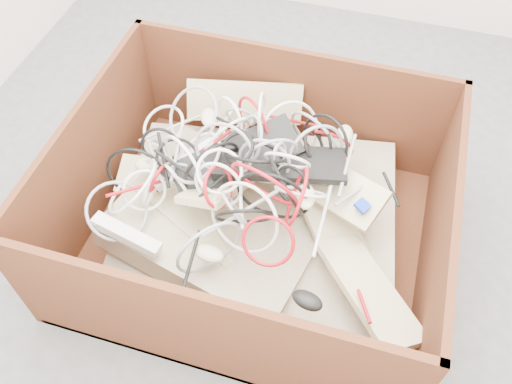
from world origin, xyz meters
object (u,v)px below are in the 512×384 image
(power_strip_right, at_px, (126,235))
(vga_plug, at_px, (362,206))
(cardboard_box, at_px, (250,222))
(power_strip_left, at_px, (186,163))

(power_strip_right, bearing_deg, vga_plug, 31.13)
(cardboard_box, distance_m, power_strip_left, 0.33)
(cardboard_box, xyz_separation_m, power_strip_left, (-0.25, 0.03, 0.22))
(power_strip_right, xyz_separation_m, vga_plug, (0.73, 0.31, 0.04))
(cardboard_box, relative_size, power_strip_left, 4.75)
(cardboard_box, bearing_deg, power_strip_right, -139.66)
(power_strip_right, distance_m, vga_plug, 0.80)
(power_strip_left, height_order, power_strip_right, power_strip_left)
(vga_plug, bearing_deg, power_strip_right, -124.42)
(cardboard_box, distance_m, power_strip_right, 0.48)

